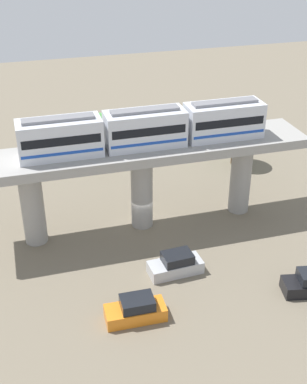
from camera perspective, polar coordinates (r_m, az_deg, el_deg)
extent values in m
plane|color=#706654|center=(46.49, -1.26, -3.58)|extent=(120.00, 120.00, 0.00)
cylinder|color=#999691|center=(43.63, -13.29, -1.52)|extent=(1.90, 1.90, 6.89)
cylinder|color=#999691|center=(44.72, -1.30, 0.13)|extent=(1.90, 1.90, 6.89)
cylinder|color=#999691|center=(47.66, 9.66, 1.64)|extent=(1.90, 1.90, 6.89)
cube|color=#999691|center=(42.99, -1.36, 4.62)|extent=(5.20, 28.85, 0.80)
cube|color=silver|center=(41.20, -10.36, 5.90)|extent=(2.60, 6.60, 3.00)
cube|color=black|center=(41.10, -10.39, 6.22)|extent=(2.64, 6.07, 0.70)
cube|color=#1947B2|center=(41.50, -10.27, 4.95)|extent=(2.64, 6.34, 0.24)
cube|color=slate|center=(40.60, -10.56, 8.00)|extent=(1.10, 5.61, 0.24)
cube|color=silver|center=(42.31, -0.94, 7.02)|extent=(2.60, 6.60, 3.00)
cube|color=black|center=(42.22, -0.94, 7.33)|extent=(2.64, 6.07, 0.70)
cube|color=#1947B2|center=(42.60, -0.93, 6.08)|extent=(2.64, 6.34, 0.24)
cube|color=slate|center=(41.73, -0.96, 9.08)|extent=(1.10, 5.61, 0.24)
cube|color=silver|center=(44.49, 7.81, 7.88)|extent=(2.60, 6.60, 3.00)
cube|color=black|center=(44.41, 7.83, 8.18)|extent=(2.64, 6.07, 0.70)
cube|color=#1947B2|center=(44.77, 7.75, 6.99)|extent=(2.64, 6.34, 0.24)
cube|color=slate|center=(43.94, 7.95, 9.85)|extent=(1.10, 5.61, 0.24)
cube|color=#B2B5BA|center=(40.50, 2.44, -8.35)|extent=(2.06, 4.31, 1.00)
cube|color=black|center=(40.01, 2.67, -7.31)|extent=(1.78, 2.40, 0.76)
cube|color=orange|center=(36.54, -2.03, -13.27)|extent=(1.91, 4.25, 1.00)
cube|color=black|center=(35.98, -1.81, -12.19)|extent=(1.70, 2.34, 0.76)
cylinder|color=brown|center=(58.25, -5.87, 5.01)|extent=(0.36, 0.36, 2.92)
sphere|color=#479342|center=(57.33, -5.99, 7.16)|extent=(3.23, 3.23, 3.23)
cylinder|color=brown|center=(57.46, 8.83, 4.53)|extent=(0.36, 0.36, 3.06)
sphere|color=#2D7233|center=(56.45, 9.03, 6.92)|extent=(3.85, 3.85, 3.85)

